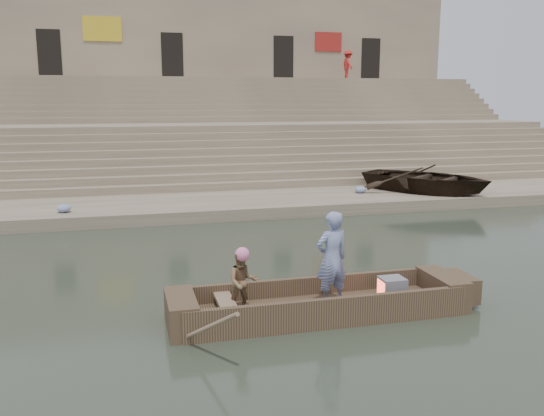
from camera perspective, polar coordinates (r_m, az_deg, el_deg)
name	(u,v)px	position (r m, az deg, el deg)	size (l,w,h in m)	color
ground	(354,270)	(13.73, 8.21, -6.11)	(120.00, 120.00, 0.00)	#2A3326
lower_landing	(270,203)	(21.08, -0.19, 0.51)	(32.00, 4.00, 0.40)	gray
mid_landing	(232,152)	(28.19, -4.02, 5.55)	(32.00, 3.00, 2.80)	gray
upper_landing	(210,122)	(35.00, -6.19, 8.51)	(32.00, 3.00, 5.20)	gray
ghat_steps	(226,142)	(29.81, -4.63, 6.60)	(32.00, 11.00, 5.20)	gray
building_wall	(200,74)	(38.96, -7.18, 13.13)	(32.00, 5.07, 11.20)	tan
main_rowboat	(319,310)	(10.83, 4.76, -10.12)	(5.00, 1.30, 0.22)	brown
rowboat_trim	(331,299)	(10.82, 5.85, -9.05)	(6.04, 2.63, 1.80)	brown
standing_man	(332,259)	(10.52, 5.96, -5.06)	(0.65, 0.42, 1.77)	navy
rowing_man	(243,282)	(10.22, -2.95, -7.37)	(0.55, 0.43, 1.13)	#2A7F47
television	(391,288)	(11.27, 11.82, -7.80)	(0.46, 0.42, 0.40)	slate
beached_rowboat	(426,179)	(23.10, 15.13, 2.84)	(3.57, 4.99, 1.03)	#2D2116
pedestrian	(348,65)	(37.17, 7.58, 13.99)	(1.15, 0.66, 1.77)	red
cloth_bundles	(226,198)	(20.25, -4.61, 1.00)	(11.17, 1.61, 0.26)	#3F5999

